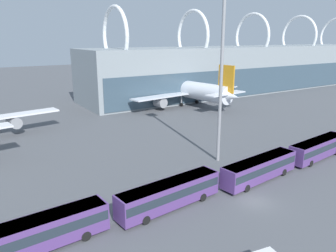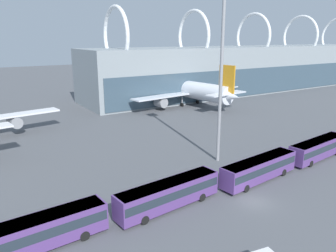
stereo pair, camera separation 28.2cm
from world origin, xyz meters
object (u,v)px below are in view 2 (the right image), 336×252
Objects in this scene: shuttle_bus_0 at (36,232)px; shuttle_bus_2 at (259,168)px; shuttle_bus_3 at (318,148)px; shuttle_bus_1 at (169,193)px; floodlight_mast at (222,49)px; airliner_at_gate_far at (188,89)px.

shuttle_bus_2 is (29.27, -0.18, 0.00)m from shuttle_bus_0.
shuttle_bus_0 is at bearing 174.99° from shuttle_bus_3.
shuttle_bus_0 is 43.91m from shuttle_bus_3.
shuttle_bus_0 is at bearing 174.84° from shuttle_bus_1.
floodlight_mast is at bearing 12.45° from shuttle_bus_0.
shuttle_bus_2 is 14.66m from shuttle_bus_3.
airliner_at_gate_far is 2.90× the size of shuttle_bus_1.
shuttle_bus_3 is (43.90, 0.69, 0.00)m from shuttle_bus_0.
shuttle_bus_3 is at bearing -4.38° from shuttle_bus_1.
floodlight_mast reaches higher than shuttle_bus_3.
shuttle_bus_1 and shuttle_bus_3 have the same top height.
airliner_at_gate_far is 53.85m from shuttle_bus_2.
shuttle_bus_2 is at bearing -6.63° from shuttle_bus_1.
shuttle_bus_1 is at bearing 175.26° from shuttle_bus_3.
shuttle_bus_0 is 29.27m from shuttle_bus_2.
shuttle_bus_2 is at bearing 146.97° from airliner_at_gate_far.
shuttle_bus_1 is (-37.40, -48.45, -2.66)m from airliner_at_gate_far.
shuttle_bus_3 is (29.27, 0.59, 0.00)m from shuttle_bus_1.
shuttle_bus_1 is at bearing -149.65° from floodlight_mast.
floodlight_mast reaches higher than airliner_at_gate_far.
floodlight_mast is at bearing 82.46° from shuttle_bus_2.
airliner_at_gate_far reaches higher than shuttle_bus_0.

